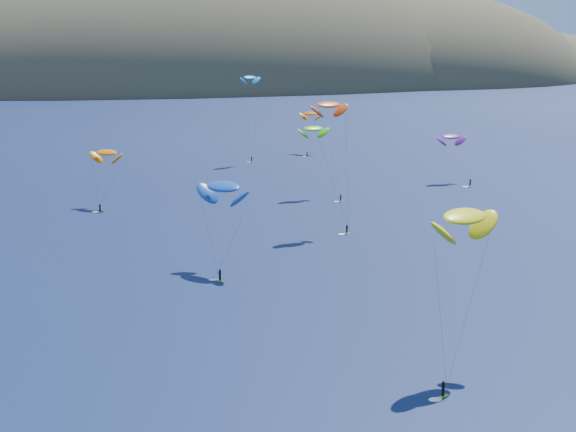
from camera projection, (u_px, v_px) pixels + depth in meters
The scene contains 9 objects.
island at pixel (209, 94), 614.21m from camera, with size 730.00×300.00×210.00m.
kitesurfer_1 at pixel (106, 153), 188.71m from camera, with size 9.16×12.67×14.96m.
kitesurfer_2 at pixel (464, 216), 98.33m from camera, with size 12.49×13.94×22.11m.
kitesurfer_3 at pixel (313, 129), 199.05m from camera, with size 9.44×12.29×19.00m.
kitesurfer_4 at pixel (250, 78), 247.13m from camera, with size 7.81×6.33×27.98m.
kitesurfer_6 at pixel (451, 137), 217.87m from camera, with size 8.85×11.64×14.63m.
kitesurfer_9 at pixel (329, 105), 164.25m from camera, with size 9.21×9.57×28.35m.
kitesurfer_10 at pixel (223, 187), 139.88m from camera, with size 10.90×15.05×17.50m.
kitesurfer_11 at pixel (311, 114), 266.76m from camera, with size 8.25×13.22×15.12m.
Camera 1 is at (-40.85, -54.40, 42.22)m, focal length 50.00 mm.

